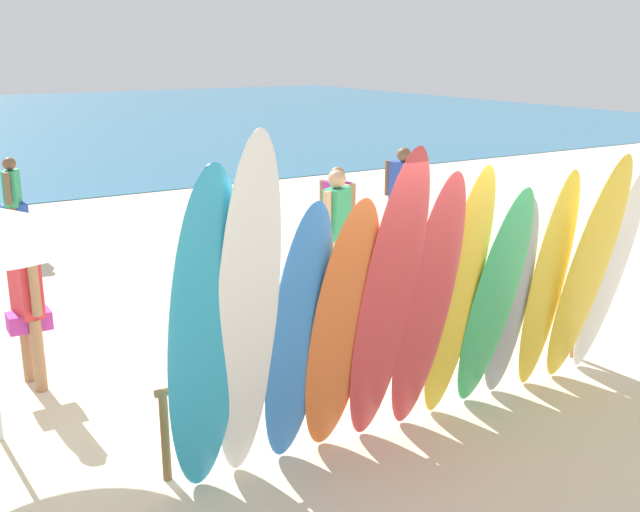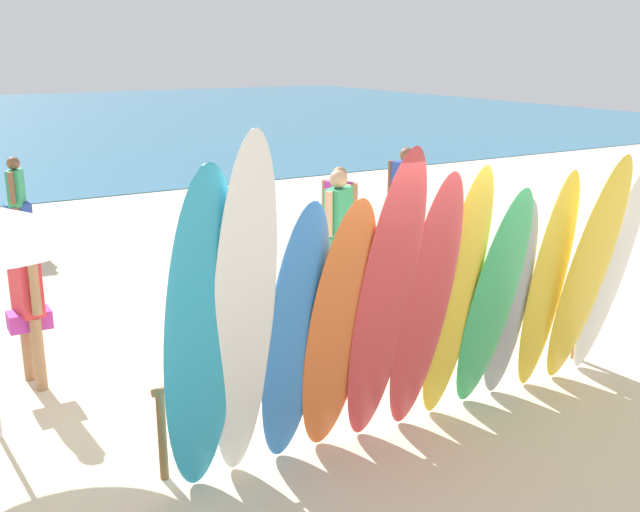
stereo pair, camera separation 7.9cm
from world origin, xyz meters
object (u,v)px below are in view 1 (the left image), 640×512
surfboard_red_5 (427,307)px  beachgoer_near_rack (403,191)px  surfboard_green_7 (494,301)px  beachgoer_strolling (27,301)px  surfboard_rack (406,345)px  beachgoer_by_water (13,197)px  beachgoer_midbeach (337,225)px  surfboard_white_1 (247,319)px  surfboard_teal_0 (205,339)px  surfboard_orange_3 (341,331)px  surfboard_yellow_6 (458,298)px  surfboard_yellow_10 (587,273)px  surfboard_grey_8 (511,299)px  surfboard_yellow_9 (548,283)px  surfboard_red_4 (387,304)px  surfboard_white_11 (609,274)px  beachgoer_photographing (337,212)px  surfboard_blue_2 (298,339)px

surfboard_red_5 → beachgoer_near_rack: surfboard_red_5 is taller
surfboard_green_7 → beachgoer_strolling: 4.48m
surfboard_rack → beachgoer_by_water: (-2.04, 7.95, 0.25)m
surfboard_red_5 → beachgoer_midbeach: surfboard_red_5 is taller
surfboard_rack → surfboard_white_1: surfboard_white_1 is taller
surfboard_teal_0 → surfboard_green_7: (2.77, -0.02, -0.21)m
beachgoer_midbeach → surfboard_orange_3: bearing=-154.1°
surfboard_teal_0 → surfboard_yellow_6: bearing=-2.7°
surfboard_rack → beachgoer_near_rack: size_ratio=2.80×
surfboard_teal_0 → surfboard_yellow_10: size_ratio=1.07×
surfboard_green_7 → surfboard_grey_8: bearing=18.6°
surfboard_red_5 → surfboard_yellow_9: bearing=5.4°
surfboard_white_1 → surfboard_red_4: size_ratio=1.07×
surfboard_yellow_10 → surfboard_white_11: (0.44, 0.08, -0.09)m
surfboard_yellow_9 → surfboard_teal_0: bearing=177.9°
surfboard_red_4 → surfboard_grey_8: size_ratio=1.32×
surfboard_yellow_10 → surfboard_white_11: bearing=13.7°
surfboard_rack → surfboard_red_4: bearing=-139.0°
surfboard_white_1 → surfboard_red_4: 1.22m
surfboard_yellow_6 → surfboard_grey_8: bearing=8.5°
beachgoer_midbeach → beachgoer_strolling: beachgoer_midbeach is taller
surfboard_yellow_10 → surfboard_yellow_6: bearing=-179.9°
surfboard_yellow_6 → beachgoer_by_water: 8.71m
surfboard_yellow_10 → beachgoer_near_rack: bearing=74.4°
surfboard_grey_8 → beachgoer_photographing: (0.88, 4.42, -0.09)m
surfboard_rack → beachgoer_near_rack: (3.49, 4.64, 0.34)m
surfboard_red_5 → surfboard_grey_8: bearing=10.0°
surfboard_blue_2 → surfboard_orange_3: surfboard_blue_2 is taller
surfboard_green_7 → surfboard_white_1: bearing=178.3°
surfboard_red_4 → beachgoer_by_water: size_ratio=1.73×
surfboard_orange_3 → beachgoer_midbeach: 4.17m
surfboard_blue_2 → surfboard_yellow_6: surfboard_yellow_6 is taller
surfboard_teal_0 → beachgoer_strolling: bearing=102.4°
surfboard_blue_2 → beachgoer_by_water: surfboard_blue_2 is taller
surfboard_yellow_10 → beachgoer_midbeach: bearing=101.6°
surfboard_blue_2 → beachgoer_near_rack: size_ratio=1.35×
beachgoer_photographing → surfboard_teal_0: bearing=-67.9°
surfboard_rack → surfboard_white_11: size_ratio=2.12×
surfboard_white_11 → beachgoer_near_rack: surfboard_white_11 is taller
surfboard_grey_8 → beachgoer_near_rack: bearing=65.6°
surfboard_rack → surfboard_orange_3: 1.21m
surfboard_grey_8 → beachgoer_photographing: bearing=81.2°
surfboard_blue_2 → beachgoer_near_rack: (4.87, 5.06, -0.15)m
surfboard_yellow_9 → beachgoer_midbeach: bearing=90.2°
surfboard_grey_8 → surfboard_red_4: bearing=-170.0°
surfboard_blue_2 → surfboard_orange_3: (0.37, -0.04, -0.00)m
surfboard_yellow_6 → surfboard_yellow_10: surfboard_yellow_6 is taller
surfboard_rack → surfboard_white_11: surfboard_white_11 is taller
surfboard_teal_0 → surfboard_yellow_6: 2.34m
surfboard_green_7 → surfboard_yellow_9: 0.77m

